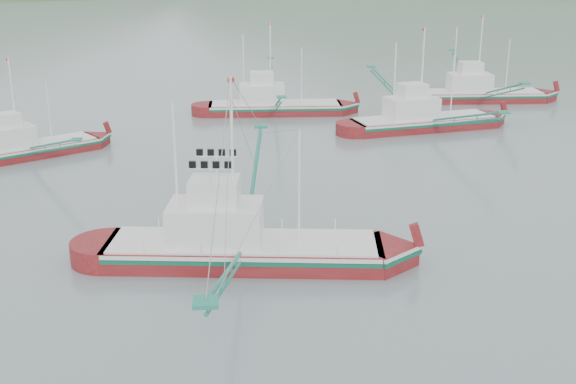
{
  "coord_description": "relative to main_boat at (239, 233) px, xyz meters",
  "views": [
    {
      "loc": [
        -3.7,
        -37.08,
        17.43
      ],
      "look_at": [
        0.0,
        6.0,
        3.2
      ],
      "focal_mm": 45.0,
      "sensor_mm": 36.0,
      "label": 1
    }
  ],
  "objects": [
    {
      "name": "bg_boat_left",
      "position": [
        -18.97,
        25.23,
        0.19
      ],
      "size": [
        17.35,
        21.58,
        9.71
      ],
      "rotation": [
        0.0,
        0.0,
        0.6
      ],
      "color": "maroon",
      "rests_on": "ground"
    },
    {
      "name": "bg_boat_right",
      "position": [
        19.86,
        32.98,
        0.14
      ],
      "size": [
        15.94,
        27.55,
        11.3
      ],
      "rotation": [
        0.0,
        0.0,
        0.22
      ],
      "color": "maroon",
      "rests_on": "ground"
    },
    {
      "name": "bg_boat_extra",
      "position": [
        30.92,
        47.44,
        -0.32
      ],
      "size": [
        15.53,
        27.95,
        11.3
      ],
      "rotation": [
        0.0,
        0.0,
        -0.03
      ],
      "color": "maroon",
      "rests_on": "ground"
    },
    {
      "name": "main_boat",
      "position": [
        0.0,
        0.0,
        0.0
      ],
      "size": [
        16.74,
        29.47,
        11.98
      ],
      "rotation": [
        0.0,
        0.0,
        -0.12
      ],
      "color": "maroon",
      "rests_on": "ground"
    },
    {
      "name": "ground",
      "position": [
        3.18,
        -2.49,
        -1.87
      ],
      "size": [
        1200.0,
        1200.0,
        0.0
      ],
      "primitive_type": "plane",
      "color": "slate",
      "rests_on": "ground"
    },
    {
      "name": "bg_boat_far",
      "position": [
        4.77,
        42.17,
        -0.34
      ],
      "size": [
        15.29,
        27.54,
        11.14
      ],
      "rotation": [
        0.0,
        0.0,
        -0.03
      ],
      "color": "maroon",
      "rests_on": "ground"
    }
  ]
}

